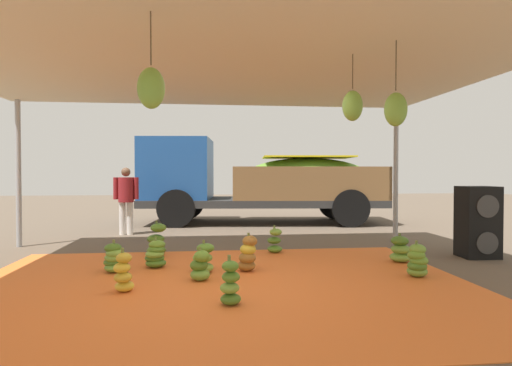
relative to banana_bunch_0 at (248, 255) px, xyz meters
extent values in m
plane|color=brown|center=(-0.40, 2.26, -0.25)|extent=(40.00, 40.00, 0.00)
cube|color=orange|center=(-0.40, -0.74, -0.24)|extent=(6.44, 4.84, 0.01)
cylinder|color=#9EA0A5|center=(-4.20, 2.56, 1.17)|extent=(0.10, 0.10, 2.84)
cylinder|color=#9EA0A5|center=(3.40, 2.56, 1.17)|extent=(0.10, 0.10, 2.84)
cube|color=beige|center=(-0.40, -0.74, 2.62)|extent=(8.00, 7.00, 0.06)
cylinder|color=#4C422D|center=(1.43, -1.72, 2.32)|extent=(0.01, 0.01, 0.53)
ellipsoid|color=#75A83D|center=(1.43, -1.72, 1.85)|extent=(0.24, 0.24, 0.36)
cylinder|color=#4C422D|center=(-1.05, -2.27, 2.35)|extent=(0.01, 0.01, 0.47)
ellipsoid|color=#75A83D|center=(-1.05, -2.27, 1.92)|extent=(0.24, 0.24, 0.36)
cylinder|color=#4C422D|center=(1.14, -1.17, 2.38)|extent=(0.01, 0.01, 0.41)
ellipsoid|color=#75A83D|center=(1.14, -1.17, 1.97)|extent=(0.24, 0.24, 0.36)
ellipsoid|color=#996628|center=(-0.02, 0.01, -0.16)|extent=(0.34, 0.34, 0.16)
ellipsoid|color=#996628|center=(-0.01, -0.02, -0.04)|extent=(0.34, 0.34, 0.16)
ellipsoid|color=gold|center=(0.00, 0.00, 0.08)|extent=(0.24, 0.24, 0.16)
ellipsoid|color=#996628|center=(0.03, 0.01, 0.19)|extent=(0.26, 0.26, 0.16)
cylinder|color=olive|center=(0.01, 0.00, 0.25)|extent=(0.04, 0.04, 0.12)
ellipsoid|color=#6B9E38|center=(2.27, -0.58, -0.16)|extent=(0.31, 0.31, 0.15)
ellipsoid|color=#477523|center=(2.26, -0.60, -0.09)|extent=(0.34, 0.34, 0.15)
ellipsoid|color=#60932D|center=(2.28, -0.60, -0.01)|extent=(0.31, 0.31, 0.15)
ellipsoid|color=#60932D|center=(2.25, -0.60, 0.06)|extent=(0.29, 0.29, 0.15)
ellipsoid|color=#6B9E38|center=(2.27, -0.59, 0.14)|extent=(0.30, 0.30, 0.15)
cylinder|color=olive|center=(2.26, -0.58, 0.20)|extent=(0.04, 0.04, 0.12)
ellipsoid|color=#75A83D|center=(-0.65, 0.00, -0.17)|extent=(0.43, 0.43, 0.14)
ellipsoid|color=#75A83D|center=(-0.65, 0.01, -0.03)|extent=(0.38, 0.38, 0.14)
ellipsoid|color=#518428|center=(-0.61, 0.03, 0.10)|extent=(0.35, 0.35, 0.14)
cylinder|color=olive|center=(-0.63, 0.01, 0.16)|extent=(0.04, 0.04, 0.12)
ellipsoid|color=#6B9E38|center=(-0.67, -0.46, -0.16)|extent=(0.35, 0.35, 0.16)
ellipsoid|color=#477523|center=(-0.69, -0.45, -0.04)|extent=(0.31, 0.31, 0.16)
ellipsoid|color=#60932D|center=(-0.65, -0.48, 0.08)|extent=(0.25, 0.25, 0.16)
cylinder|color=olive|center=(-0.67, -0.48, 0.14)|extent=(0.04, 0.04, 0.12)
ellipsoid|color=#6B9E38|center=(-1.89, 0.16, -0.17)|extent=(0.39, 0.39, 0.14)
ellipsoid|color=#477523|center=(-1.92, 0.18, -0.10)|extent=(0.40, 0.40, 0.14)
ellipsoid|color=#75A83D|center=(-1.90, 0.16, -0.03)|extent=(0.37, 0.37, 0.14)
ellipsoid|color=#75A83D|center=(-1.89, 0.15, 0.04)|extent=(0.35, 0.35, 0.14)
ellipsoid|color=#477523|center=(-1.92, 0.17, 0.10)|extent=(0.28, 0.28, 0.14)
cylinder|color=olive|center=(-1.91, 0.16, 0.16)|extent=(0.04, 0.04, 0.12)
ellipsoid|color=#518428|center=(0.61, 1.39, -0.18)|extent=(0.29, 0.29, 0.12)
ellipsoid|color=#477523|center=(0.60, 1.41, -0.03)|extent=(0.26, 0.26, 0.12)
ellipsoid|color=#75A83D|center=(0.63, 1.38, 0.13)|extent=(0.23, 0.23, 0.12)
cylinder|color=olive|center=(0.60, 1.40, 0.19)|extent=(0.04, 0.04, 0.12)
ellipsoid|color=#477523|center=(-0.32, -1.53, -0.18)|extent=(0.29, 0.29, 0.12)
ellipsoid|color=#75A83D|center=(-0.34, -1.52, -0.06)|extent=(0.29, 0.29, 0.12)
ellipsoid|color=#518428|center=(-0.32, -1.51, 0.06)|extent=(0.23, 0.23, 0.12)
ellipsoid|color=#518428|center=(-0.33, -1.53, 0.17)|extent=(0.20, 0.20, 0.12)
cylinder|color=olive|center=(-0.34, -1.52, 0.23)|extent=(0.04, 0.04, 0.12)
ellipsoid|color=#477523|center=(-1.35, 0.40, -0.17)|extent=(0.39, 0.39, 0.13)
ellipsoid|color=#477523|center=(-1.37, 0.43, -0.11)|extent=(0.36, 0.36, 0.13)
ellipsoid|color=#75A83D|center=(-1.36, 0.39, -0.04)|extent=(0.37, 0.37, 0.13)
ellipsoid|color=#518428|center=(-1.34, 0.41, 0.03)|extent=(0.36, 0.36, 0.13)
ellipsoid|color=#60932D|center=(-1.33, 0.42, 0.10)|extent=(0.31, 0.31, 0.13)
cylinder|color=olive|center=(-1.35, 0.41, 0.16)|extent=(0.04, 0.04, 0.12)
ellipsoid|color=gold|center=(-1.56, -0.88, -0.18)|extent=(0.30, 0.30, 0.13)
ellipsoid|color=gold|center=(-1.57, -0.92, -0.06)|extent=(0.30, 0.30, 0.13)
ellipsoid|color=gold|center=(-1.58, -0.91, 0.05)|extent=(0.27, 0.27, 0.13)
ellipsoid|color=gold|center=(-1.56, -0.90, 0.17)|extent=(0.22, 0.22, 0.13)
cylinder|color=olive|center=(-1.58, -0.90, 0.23)|extent=(0.04, 0.04, 0.12)
ellipsoid|color=#75A83D|center=(2.48, 0.37, -0.16)|extent=(0.47, 0.47, 0.15)
ellipsoid|color=#6B9E38|center=(2.47, 0.35, -0.03)|extent=(0.43, 0.43, 0.15)
ellipsoid|color=#477523|center=(2.46, 0.37, 0.10)|extent=(0.35, 0.35, 0.15)
cylinder|color=olive|center=(2.47, 0.38, 0.16)|extent=(0.04, 0.04, 0.12)
ellipsoid|color=#477523|center=(-1.47, 1.40, -0.16)|extent=(0.40, 0.40, 0.15)
ellipsoid|color=#477523|center=(-1.47, 1.41, 0.03)|extent=(0.39, 0.39, 0.15)
ellipsoid|color=#518428|center=(-1.43, 1.39, 0.23)|extent=(0.35, 0.35, 0.15)
cylinder|color=olive|center=(-1.46, 1.39, 0.29)|extent=(0.04, 0.04, 0.12)
cube|color=#2D2D2D|center=(0.97, 6.01, 0.35)|extent=(6.93, 2.84, 0.20)
cube|color=#1E4C93|center=(-1.45, 6.24, 1.30)|extent=(2.07, 2.22, 1.70)
cube|color=#232D38|center=(-2.40, 6.33, 1.64)|extent=(0.19, 1.78, 0.75)
cube|color=brown|center=(2.15, 4.82, 0.90)|extent=(4.17, 0.47, 0.90)
cube|color=brown|center=(2.35, 6.96, 0.90)|extent=(4.17, 0.47, 0.90)
cube|color=brown|center=(4.29, 5.70, 0.90)|extent=(0.29, 2.23, 0.90)
ellipsoid|color=#60932D|center=(2.25, 5.89, 1.03)|extent=(3.84, 2.20, 1.16)
cube|color=yellow|center=(2.25, 5.89, 1.63)|extent=(2.66, 1.92, 0.04)
cylinder|color=black|center=(-1.41, 5.22, 0.25)|extent=(1.02, 0.37, 1.00)
cylinder|color=black|center=(-1.22, 7.23, 0.25)|extent=(1.02, 0.37, 1.00)
cylinder|color=black|center=(3.16, 4.79, 0.25)|extent=(1.02, 0.37, 1.00)
cylinder|color=black|center=(3.35, 6.81, 0.25)|extent=(1.02, 0.37, 1.00)
cylinder|color=silver|center=(-2.54, 3.99, 0.13)|extent=(0.14, 0.14, 0.76)
cylinder|color=silver|center=(-2.37, 3.99, 0.13)|extent=(0.14, 0.14, 0.76)
cylinder|color=maroon|center=(-2.46, 3.99, 0.79)|extent=(0.35, 0.35, 0.57)
cylinder|color=maroon|center=(-2.69, 3.99, 0.83)|extent=(0.11, 0.11, 0.51)
cylinder|color=maroon|center=(-2.23, 3.99, 0.83)|extent=(0.11, 0.11, 0.51)
sphere|color=brown|center=(-2.46, 3.99, 1.20)|extent=(0.21, 0.21, 0.21)
cube|color=black|center=(3.97, 0.63, 0.03)|extent=(0.61, 0.53, 0.56)
cylinder|color=#383838|center=(3.97, 0.37, 0.03)|extent=(0.36, 0.04, 0.36)
cube|color=black|center=(3.97, 0.63, 0.63)|extent=(0.61, 0.53, 0.64)
cylinder|color=#383838|center=(3.97, 0.37, 0.63)|extent=(0.37, 0.04, 0.37)
camera|label=1|loc=(-0.55, -6.07, 1.18)|focal=29.82mm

